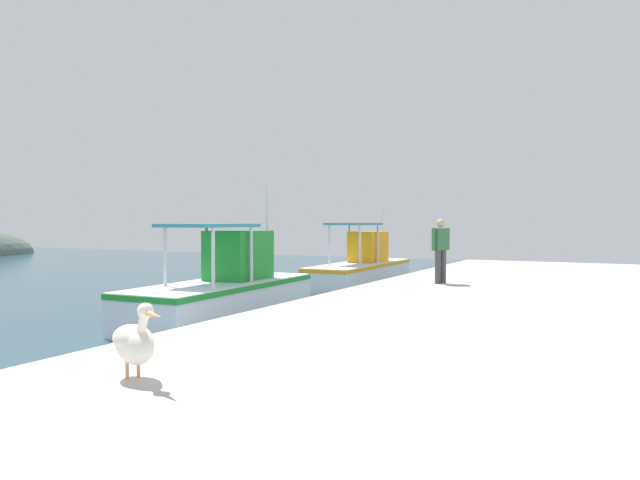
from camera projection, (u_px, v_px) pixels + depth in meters
name	position (u px, v px, depth m)	size (l,w,h in m)	color
quay_pier	(526.00, 387.00, 7.10)	(36.00, 10.00, 0.80)	#BCB7AD
fishing_boat_second	(225.00, 290.00, 14.41)	(6.00, 2.21, 3.46)	white
fishing_boat_third	(361.00, 268.00, 21.91)	(6.54, 1.85, 2.91)	white
pelican	(134.00, 341.00, 5.96)	(0.56, 0.96, 0.82)	tan
fisherman_standing	(441.00, 248.00, 15.34)	(0.58, 0.40, 1.70)	#3F3F42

